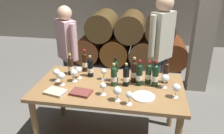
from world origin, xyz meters
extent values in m
cylinder|color=brown|center=(-0.95, 2.60, 0.30)|extent=(0.60, 0.90, 0.60)
cylinder|color=brown|center=(-0.32, 2.60, 0.30)|extent=(0.60, 0.90, 0.60)
cylinder|color=brown|center=(0.31, 2.60, 0.30)|extent=(0.60, 0.90, 0.60)
cylinder|color=#5D2C13|center=(0.95, 2.60, 0.30)|extent=(0.60, 0.90, 0.60)
cylinder|color=#503C1D|center=(-0.63, 2.60, 0.85)|extent=(0.60, 0.90, 0.60)
cylinder|color=brown|center=(0.00, 2.60, 0.85)|extent=(0.60, 0.90, 0.60)
cylinder|color=#57381B|center=(0.63, 2.60, 0.85)|extent=(0.60, 0.90, 0.60)
cube|color=gray|center=(1.30, 1.60, 1.30)|extent=(0.32, 0.32, 2.60)
cube|color=olive|center=(0.00, 0.00, 0.74)|extent=(1.70, 0.90, 0.04)
cylinder|color=olive|center=(-0.77, -0.39, 0.36)|extent=(0.07, 0.07, 0.72)
cylinder|color=olive|center=(-0.77, 0.39, 0.36)|extent=(0.07, 0.07, 0.72)
cylinder|color=olive|center=(0.77, 0.39, 0.36)|extent=(0.07, 0.07, 0.72)
cylinder|color=black|center=(0.05, 0.12, 0.87)|extent=(0.07, 0.07, 0.22)
sphere|color=black|center=(0.05, 0.12, 0.98)|extent=(0.07, 0.07, 0.07)
cylinder|color=black|center=(0.05, 0.12, 1.01)|extent=(0.03, 0.03, 0.07)
cylinder|color=black|center=(0.05, 0.12, 1.06)|extent=(0.03, 0.03, 0.02)
cylinder|color=silver|center=(0.05, 0.12, 0.86)|extent=(0.07, 0.07, 0.06)
cylinder|color=#19381E|center=(0.44, 0.15, 0.86)|extent=(0.07, 0.07, 0.20)
sphere|color=#19381E|center=(0.44, 0.15, 0.96)|extent=(0.07, 0.07, 0.07)
cylinder|color=#19381E|center=(0.44, 0.15, 0.99)|extent=(0.03, 0.03, 0.06)
cylinder|color=#B21E23|center=(0.44, 0.15, 1.03)|extent=(0.03, 0.03, 0.02)
cylinder|color=silver|center=(0.44, 0.15, 0.85)|extent=(0.07, 0.07, 0.06)
cylinder|color=black|center=(0.27, 0.15, 0.87)|extent=(0.07, 0.07, 0.22)
sphere|color=black|center=(0.27, 0.15, 0.98)|extent=(0.07, 0.07, 0.07)
cylinder|color=black|center=(0.27, 0.15, 1.01)|extent=(0.03, 0.03, 0.07)
cylinder|color=tan|center=(0.27, 0.15, 1.06)|extent=(0.03, 0.03, 0.02)
cylinder|color=silver|center=(0.27, 0.15, 0.86)|extent=(0.07, 0.07, 0.07)
cylinder|color=black|center=(-0.38, 0.35, 0.86)|extent=(0.07, 0.07, 0.21)
sphere|color=black|center=(-0.38, 0.35, 0.98)|extent=(0.07, 0.07, 0.07)
cylinder|color=black|center=(-0.38, 0.35, 1.00)|extent=(0.03, 0.03, 0.07)
cylinder|color=#B21E23|center=(-0.38, 0.35, 1.05)|extent=(0.03, 0.03, 0.02)
cylinder|color=silver|center=(-0.38, 0.35, 0.85)|extent=(0.07, 0.07, 0.06)
cylinder|color=black|center=(-0.53, 0.22, 0.86)|extent=(0.07, 0.07, 0.20)
sphere|color=black|center=(-0.53, 0.22, 0.96)|extent=(0.07, 0.07, 0.07)
cylinder|color=black|center=(-0.53, 0.22, 0.99)|extent=(0.03, 0.03, 0.06)
cylinder|color=tan|center=(-0.53, 0.22, 1.03)|extent=(0.03, 0.03, 0.02)
cylinder|color=silver|center=(-0.53, 0.22, 0.85)|extent=(0.07, 0.07, 0.06)
cylinder|color=black|center=(0.34, 0.08, 0.87)|extent=(0.07, 0.07, 0.22)
sphere|color=black|center=(0.34, 0.08, 0.98)|extent=(0.07, 0.07, 0.07)
cylinder|color=black|center=(0.34, 0.08, 1.01)|extent=(0.03, 0.03, 0.07)
cylinder|color=#B21E23|center=(0.34, 0.08, 1.06)|extent=(0.03, 0.03, 0.02)
cylinder|color=silver|center=(0.34, 0.08, 0.86)|extent=(0.07, 0.07, 0.06)
cylinder|color=black|center=(0.64, 0.20, 0.86)|extent=(0.07, 0.07, 0.21)
sphere|color=black|center=(0.64, 0.20, 0.97)|extent=(0.07, 0.07, 0.07)
cylinder|color=black|center=(0.64, 0.20, 1.00)|extent=(0.03, 0.03, 0.07)
cylinder|color=black|center=(0.64, 0.20, 1.05)|extent=(0.03, 0.03, 0.02)
cylinder|color=silver|center=(0.64, 0.20, 0.85)|extent=(0.07, 0.07, 0.06)
cylinder|color=black|center=(-0.27, 0.21, 0.86)|extent=(0.07, 0.07, 0.19)
sphere|color=black|center=(-0.27, 0.21, 0.96)|extent=(0.07, 0.07, 0.07)
cylinder|color=black|center=(-0.27, 0.21, 0.98)|extent=(0.03, 0.03, 0.06)
cylinder|color=tan|center=(-0.27, 0.21, 1.03)|extent=(0.03, 0.03, 0.02)
cylinder|color=silver|center=(-0.27, 0.21, 0.85)|extent=(0.07, 0.07, 0.06)
cylinder|color=black|center=(0.19, 0.04, 0.86)|extent=(0.07, 0.07, 0.19)
sphere|color=black|center=(0.19, 0.04, 0.96)|extent=(0.07, 0.07, 0.07)
cylinder|color=black|center=(0.19, 0.04, 0.99)|extent=(0.03, 0.03, 0.06)
cylinder|color=tan|center=(0.19, 0.04, 1.03)|extent=(0.03, 0.03, 0.02)
cylinder|color=silver|center=(0.19, 0.04, 0.85)|extent=(0.07, 0.07, 0.06)
cylinder|color=black|center=(0.52, 0.09, 0.87)|extent=(0.07, 0.07, 0.22)
sphere|color=black|center=(0.52, 0.09, 0.99)|extent=(0.07, 0.07, 0.07)
cylinder|color=black|center=(0.52, 0.09, 1.01)|extent=(0.03, 0.03, 0.07)
cylinder|color=#B21E23|center=(0.52, 0.09, 1.06)|extent=(0.03, 0.03, 0.03)
cylinder|color=silver|center=(0.52, 0.09, 0.86)|extent=(0.07, 0.07, 0.07)
cylinder|color=#19381E|center=(0.05, 0.02, 0.86)|extent=(0.07, 0.07, 0.19)
sphere|color=#19381E|center=(0.05, 0.02, 0.96)|extent=(0.07, 0.07, 0.07)
cylinder|color=#19381E|center=(0.05, 0.02, 0.98)|extent=(0.03, 0.03, 0.06)
cylinder|color=tan|center=(0.05, 0.02, 1.02)|extent=(0.03, 0.03, 0.02)
cylinder|color=silver|center=(0.05, 0.02, 0.85)|extent=(0.07, 0.07, 0.06)
cylinder|color=white|center=(-0.64, 0.02, 0.76)|extent=(0.06, 0.06, 0.00)
cylinder|color=white|center=(-0.64, 0.02, 0.80)|extent=(0.01, 0.01, 0.07)
sphere|color=white|center=(-0.64, 0.02, 0.88)|extent=(0.08, 0.08, 0.08)
cylinder|color=white|center=(-0.09, 0.15, 0.76)|extent=(0.06, 0.06, 0.00)
cylinder|color=white|center=(-0.09, 0.15, 0.80)|extent=(0.01, 0.01, 0.07)
sphere|color=white|center=(-0.09, 0.15, 0.87)|extent=(0.07, 0.07, 0.07)
cylinder|color=white|center=(-0.43, 0.04, 0.76)|extent=(0.06, 0.06, 0.00)
cylinder|color=white|center=(-0.43, 0.04, 0.80)|extent=(0.01, 0.01, 0.07)
sphere|color=white|center=(-0.43, 0.04, 0.88)|extent=(0.08, 0.08, 0.08)
cylinder|color=white|center=(-0.40, 0.13, 0.76)|extent=(0.06, 0.06, 0.00)
cylinder|color=white|center=(-0.40, 0.13, 0.80)|extent=(0.01, 0.01, 0.07)
sphere|color=white|center=(-0.40, 0.13, 0.87)|extent=(0.07, 0.07, 0.07)
cylinder|color=white|center=(0.27, -0.35, 0.76)|extent=(0.06, 0.06, 0.00)
cylinder|color=white|center=(0.27, -0.35, 0.80)|extent=(0.01, 0.01, 0.07)
sphere|color=white|center=(0.27, -0.35, 0.87)|extent=(0.07, 0.07, 0.07)
cylinder|color=white|center=(-0.54, -0.07, 0.76)|extent=(0.06, 0.06, 0.00)
cylinder|color=white|center=(-0.54, -0.07, 0.80)|extent=(0.01, 0.01, 0.07)
sphere|color=white|center=(-0.54, -0.07, 0.88)|extent=(0.09, 0.09, 0.09)
cylinder|color=white|center=(0.14, -0.30, 0.76)|extent=(0.06, 0.06, 0.00)
cylinder|color=white|center=(0.14, -0.30, 0.80)|extent=(0.01, 0.01, 0.07)
sphere|color=white|center=(0.14, -0.30, 0.88)|extent=(0.09, 0.09, 0.09)
cylinder|color=white|center=(-0.03, -0.21, 0.76)|extent=(0.06, 0.06, 0.00)
cylinder|color=white|center=(-0.03, -0.21, 0.80)|extent=(0.01, 0.01, 0.07)
sphere|color=white|center=(-0.03, -0.21, 0.87)|extent=(0.07, 0.07, 0.07)
cylinder|color=white|center=(0.73, -0.14, 0.76)|extent=(0.06, 0.06, 0.00)
cylinder|color=white|center=(0.73, -0.14, 0.80)|extent=(0.01, 0.01, 0.07)
sphere|color=white|center=(0.73, -0.14, 0.88)|extent=(0.09, 0.09, 0.09)
cylinder|color=white|center=(0.63, 0.06, 0.76)|extent=(0.06, 0.06, 0.00)
cylinder|color=white|center=(0.63, 0.06, 0.80)|extent=(0.01, 0.01, 0.07)
sphere|color=white|center=(0.63, 0.06, 0.88)|extent=(0.09, 0.09, 0.09)
cube|color=brown|center=(-0.27, -0.23, 0.77)|extent=(0.24, 0.19, 0.03)
cube|color=#B2A893|center=(-0.54, -0.26, 0.77)|extent=(0.25, 0.21, 0.03)
cylinder|color=white|center=(0.40, -0.18, 0.77)|extent=(0.24, 0.24, 0.01)
cylinder|color=#383842|center=(0.62, 0.79, 0.43)|extent=(0.11, 0.11, 0.85)
cylinder|color=#383842|center=(0.55, 0.71, 0.43)|extent=(0.11, 0.11, 0.85)
cube|color=#B2B29E|center=(0.59, 0.75, 1.17)|extent=(0.34, 0.36, 0.64)
cylinder|color=#B2B29E|center=(0.71, 0.92, 1.21)|extent=(0.08, 0.08, 0.54)
cylinder|color=#B2B29E|center=(0.46, 0.58, 1.21)|extent=(0.08, 0.08, 0.54)
sphere|color=tan|center=(0.59, 0.75, 1.60)|extent=(0.23, 0.23, 0.23)
cylinder|color=#383842|center=(-0.80, 0.76, 0.38)|extent=(0.11, 0.11, 0.77)
cylinder|color=#383842|center=(-0.72, 0.68, 0.38)|extent=(0.11, 0.11, 0.77)
cube|color=#CC9EA8|center=(-0.76, 0.72, 1.06)|extent=(0.36, 0.35, 0.58)
cylinder|color=#CC9EA8|center=(-0.91, 0.86, 1.08)|extent=(0.08, 0.08, 0.49)
cylinder|color=#CC9EA8|center=(-0.60, 0.58, 1.08)|extent=(0.08, 0.08, 0.49)
sphere|color=tan|center=(-0.76, 0.72, 1.44)|extent=(0.21, 0.21, 0.21)
camera|label=1|loc=(0.42, -2.25, 2.00)|focal=36.09mm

